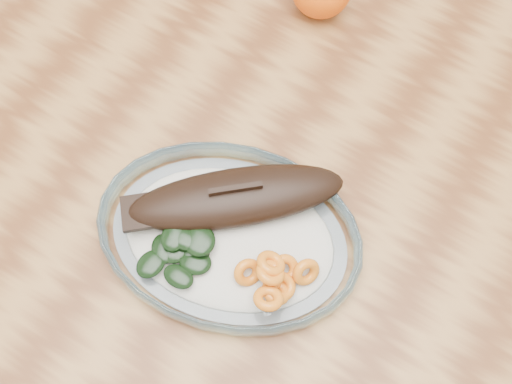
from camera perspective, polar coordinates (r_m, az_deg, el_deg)
ground at (r=1.51m, az=-2.13°, el=-7.23°), size 3.00×3.00×0.00m
dining_table at (r=0.91m, az=-3.54°, el=4.16°), size 1.20×0.80×0.75m
plated_meal at (r=0.73m, az=-2.39°, el=-3.63°), size 0.67×0.67×0.08m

